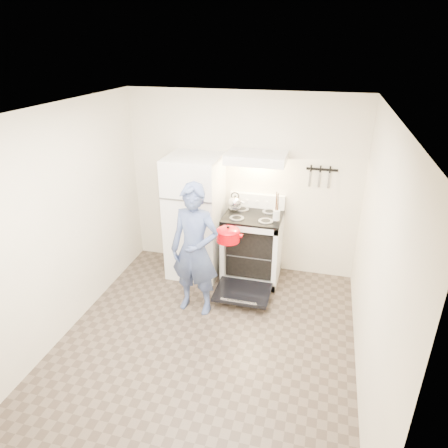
{
  "coord_description": "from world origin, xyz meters",
  "views": [
    {
      "loc": [
        1.07,
        -3.32,
        3.05
      ],
      "look_at": [
        -0.05,
        1.0,
        1.0
      ],
      "focal_mm": 32.0,
      "sensor_mm": 36.0,
      "label": 1
    }
  ],
  "objects": [
    {
      "name": "floor",
      "position": [
        0.0,
        0.0,
        0.0
      ],
      "size": [
        3.6,
        3.6,
        0.0
      ],
      "primitive_type": "plane",
      "color": "brown",
      "rests_on": "ground"
    },
    {
      "name": "back_wall",
      "position": [
        0.0,
        1.8,
        1.25
      ],
      "size": [
        3.2,
        0.02,
        2.5
      ],
      "primitive_type": "cube",
      "color": "beige",
      "rests_on": "ground"
    },
    {
      "name": "refrigerator",
      "position": [
        -0.58,
        1.45,
        0.85
      ],
      "size": [
        0.7,
        0.7,
        1.7
      ],
      "primitive_type": "cube",
      "color": "white",
      "rests_on": "floor"
    },
    {
      "name": "stove_body",
      "position": [
        0.23,
        1.48,
        0.46
      ],
      "size": [
        0.76,
        0.65,
        0.92
      ],
      "primitive_type": "cube",
      "color": "white",
      "rests_on": "floor"
    },
    {
      "name": "cooktop",
      "position": [
        0.23,
        1.48,
        0.94
      ],
      "size": [
        0.76,
        0.65,
        0.03
      ],
      "primitive_type": "cube",
      "color": "black",
      "rests_on": "stove_body"
    },
    {
      "name": "backsplash",
      "position": [
        0.23,
        1.76,
        1.05
      ],
      "size": [
        0.76,
        0.07,
        0.2
      ],
      "primitive_type": "cube",
      "color": "white",
      "rests_on": "cooktop"
    },
    {
      "name": "oven_door",
      "position": [
        0.23,
        0.88,
        0.12
      ],
      "size": [
        0.7,
        0.54,
        0.04
      ],
      "primitive_type": "cube",
      "color": "black",
      "rests_on": "floor"
    },
    {
      "name": "oven_rack",
      "position": [
        0.23,
        1.48,
        0.44
      ],
      "size": [
        0.6,
        0.52,
        0.01
      ],
      "primitive_type": "cube",
      "color": "slate",
      "rests_on": "stove_body"
    },
    {
      "name": "range_hood",
      "position": [
        0.23,
        1.55,
        1.71
      ],
      "size": [
        0.76,
        0.5,
        0.12
      ],
      "primitive_type": "cube",
      "color": "white",
      "rests_on": "back_wall"
    },
    {
      "name": "knife_strip",
      "position": [
        1.05,
        1.79,
        1.55
      ],
      "size": [
        0.4,
        0.02,
        0.03
      ],
      "primitive_type": "cube",
      "color": "black",
      "rests_on": "back_wall"
    },
    {
      "name": "pizza_stone",
      "position": [
        0.32,
        1.39,
        0.45
      ],
      "size": [
        0.31,
        0.31,
        0.02
      ],
      "primitive_type": "cylinder",
      "color": "#987A55",
      "rests_on": "oven_rack"
    },
    {
      "name": "tea_kettle",
      "position": [
        -0.04,
        1.58,
        1.08
      ],
      "size": [
        0.21,
        0.18,
        0.26
      ],
      "primitive_type": null,
      "color": "#B7B7BB",
      "rests_on": "cooktop"
    },
    {
      "name": "utensil_jar",
      "position": [
        0.55,
        1.34,
        1.05
      ],
      "size": [
        0.09,
        0.09,
        0.13
      ],
      "primitive_type": "cylinder",
      "rotation": [
        0.0,
        0.0,
        -0.03
      ],
      "color": "silver",
      "rests_on": "cooktop"
    },
    {
      "name": "person",
      "position": [
        -0.29,
        0.58,
        0.82
      ],
      "size": [
        0.63,
        0.45,
        1.64
      ],
      "primitive_type": "imported",
      "rotation": [
        0.0,
        0.0,
        -0.1
      ],
      "color": "navy",
      "rests_on": "floor"
    },
    {
      "name": "dutch_oven",
      "position": [
        0.03,
        0.87,
        0.91
      ],
      "size": [
        0.36,
        0.29,
        0.23
      ],
      "primitive_type": null,
      "color": "#DD0008",
      "rests_on": "person"
    }
  ]
}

